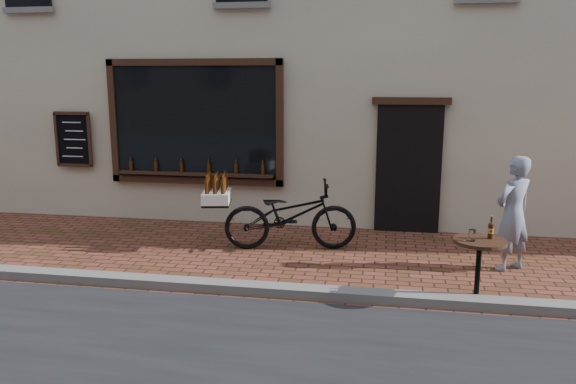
# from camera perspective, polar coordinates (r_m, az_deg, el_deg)

# --- Properties ---
(ground) EXTENTS (90.00, 90.00, 0.00)m
(ground) POSITION_cam_1_polar(r_m,az_deg,el_deg) (6.96, -3.35, -10.84)
(ground) COLOR #512E1A
(ground) RESTS_ON ground
(kerb) EXTENTS (90.00, 0.25, 0.12)m
(kerb) POSITION_cam_1_polar(r_m,az_deg,el_deg) (7.12, -2.99, -9.79)
(kerb) COLOR slate
(kerb) RESTS_ON ground
(cargo_bicycle) EXTENTS (2.45, 1.09, 1.16)m
(cargo_bicycle) POSITION_cam_1_polar(r_m,az_deg,el_deg) (8.74, -0.04, -2.31)
(cargo_bicycle) COLOR black
(cargo_bicycle) RESTS_ON ground
(bistro_table) EXTENTS (0.62, 0.62, 1.06)m
(bistro_table) POSITION_cam_1_polar(r_m,az_deg,el_deg) (7.02, 18.83, -6.36)
(bistro_table) COLOR black
(bistro_table) RESTS_ON ground
(pedestrian) EXTENTS (0.70, 0.66, 1.61)m
(pedestrian) POSITION_cam_1_polar(r_m,az_deg,el_deg) (8.34, 21.90, -2.05)
(pedestrian) COLOR gray
(pedestrian) RESTS_ON ground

